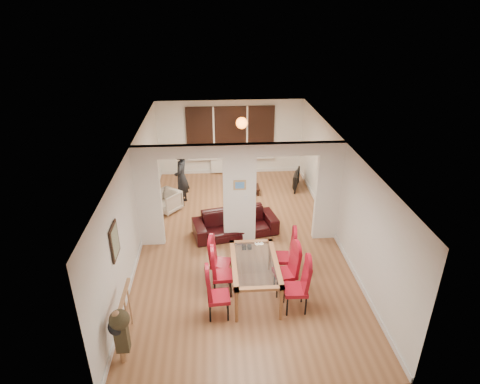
{
  "coord_description": "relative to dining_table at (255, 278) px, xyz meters",
  "views": [
    {
      "loc": [
        -0.61,
        -8.78,
        5.61
      ],
      "look_at": [
        0.06,
        0.6,
        1.08
      ],
      "focal_mm": 30.0,
      "sensor_mm": 36.0,
      "label": 1
    }
  ],
  "objects": [
    {
      "name": "stair_newel",
      "position": [
        -2.42,
        -1.09,
        0.15
      ],
      "size": [
        0.4,
        1.2,
        1.1
      ],
      "primitive_type": null,
      "color": "#A1704A",
      "rests_on": "floor"
    },
    {
      "name": "sofa",
      "position": [
        -0.26,
        2.41,
        -0.08
      ],
      "size": [
        2.3,
        1.28,
        0.64
      ],
      "primitive_type": "imported",
      "rotation": [
        0.0,
        0.0,
        0.21
      ],
      "color": "black",
      "rests_on": "floor"
    },
    {
      "name": "television",
      "position": [
        1.83,
        5.18,
        -0.11
      ],
      "size": [
        0.99,
        0.44,
        0.57
      ],
      "primitive_type": "imported",
      "rotation": [
        0.0,
        0.0,
        1.25
      ],
      "color": "black",
      "rests_on": "floor"
    },
    {
      "name": "wall_poster",
      "position": [
        -2.64,
        -0.29,
        1.2
      ],
      "size": [
        0.04,
        0.52,
        0.67
      ],
      "primitive_type": "cube",
      "color": "gray",
      "rests_on": "room_walls"
    },
    {
      "name": "dining_chair_la",
      "position": [
        -0.76,
        -0.6,
        0.13
      ],
      "size": [
        0.45,
        0.45,
        1.05
      ],
      "primitive_type": null,
      "rotation": [
        0.0,
        0.0,
        0.07
      ],
      "color": "maroon",
      "rests_on": "floor"
    },
    {
      "name": "dining_chair_rb",
      "position": [
        0.63,
        0.01,
        0.15
      ],
      "size": [
        0.51,
        0.51,
        1.1
      ],
      "primitive_type": null,
      "rotation": [
        0.0,
        0.0,
        0.19
      ],
      "color": "maroon",
      "rests_on": "floor"
    },
    {
      "name": "pillar_photo",
      "position": [
        -0.17,
        2.01,
        1.2
      ],
      "size": [
        0.3,
        0.03,
        0.25
      ],
      "primitive_type": "cube",
      "color": "#4C8CD8",
      "rests_on": "divider_wall"
    },
    {
      "name": "dining_table",
      "position": [
        0.0,
        0.0,
        0.0
      ],
      "size": [
        0.95,
        1.69,
        0.79
      ],
      "primitive_type": null,
      "color": "brown",
      "rests_on": "floor"
    },
    {
      "name": "armchair",
      "position": [
        -2.17,
        3.84,
        -0.09
      ],
      "size": [
        0.95,
        0.95,
        0.62
      ],
      "primitive_type": "imported",
      "rotation": [
        0.0,
        0.0,
        -0.69
      ],
      "color": "#B9AC9D",
      "rests_on": "floor"
    },
    {
      "name": "radiator",
      "position": [
        -0.17,
        6.51,
        -0.1
      ],
      "size": [
        1.4,
        0.08,
        0.5
      ],
      "primitive_type": "cube",
      "color": "white",
      "rests_on": "floor"
    },
    {
      "name": "bottle",
      "position": [
        0.2,
        4.81,
        -0.03
      ],
      "size": [
        0.07,
        0.07,
        0.27
      ],
      "primitive_type": "cylinder",
      "color": "#143F19",
      "rests_on": "coffee_table"
    },
    {
      "name": "pendant_light",
      "position": [
        0.13,
        5.41,
        1.75
      ],
      "size": [
        0.36,
        0.36,
        0.36
      ],
      "primitive_type": "sphere",
      "color": "orange",
      "rests_on": "room_walls"
    },
    {
      "name": "dining_chair_lc",
      "position": [
        -0.68,
        0.51,
        0.11
      ],
      "size": [
        0.5,
        0.5,
        1.02
      ],
      "primitive_type": null,
      "rotation": [
        0.0,
        0.0,
        -0.25
      ],
      "color": "maroon",
      "rests_on": "floor"
    },
    {
      "name": "shoes",
      "position": [
        -0.02,
        1.73,
        -0.35
      ],
      "size": [
        0.23,
        0.25,
        0.1
      ],
      "primitive_type": null,
      "color": "black",
      "rests_on": "floor"
    },
    {
      "name": "bay_window_blinds",
      "position": [
        -0.17,
        6.55,
        1.1
      ],
      "size": [
        3.0,
        0.08,
        1.8
      ],
      "primitive_type": "cube",
      "color": "black",
      "rests_on": "room_walls"
    },
    {
      "name": "divider_wall",
      "position": [
        -0.17,
        2.11,
        0.9
      ],
      "size": [
        5.0,
        0.18,
        2.6
      ],
      "primitive_type": "cube",
      "color": "white",
      "rests_on": "floor"
    },
    {
      "name": "coffee_table",
      "position": [
        0.14,
        4.83,
        -0.28
      ],
      "size": [
        1.09,
        0.67,
        0.24
      ],
      "primitive_type": null,
      "rotation": [
        0.0,
        0.0,
        -0.16
      ],
      "color": "black",
      "rests_on": "floor"
    },
    {
      "name": "room_walls",
      "position": [
        -0.17,
        2.11,
        0.9
      ],
      "size": [
        5.0,
        9.0,
        2.6
      ],
      "primitive_type": null,
      "color": "silver",
      "rests_on": "floor"
    },
    {
      "name": "dining_chair_rc",
      "position": [
        0.71,
        0.59,
        0.15
      ],
      "size": [
        0.47,
        0.47,
        1.08
      ],
      "primitive_type": null,
      "rotation": [
        0.0,
        0.0,
        -0.09
      ],
      "color": "maroon",
      "rests_on": "floor"
    },
    {
      "name": "bowl",
      "position": [
        0.1,
        4.75,
        -0.14
      ],
      "size": [
        0.21,
        0.21,
        0.05
      ],
      "primitive_type": "imported",
      "color": "black",
      "rests_on": "coffee_table"
    },
    {
      "name": "dining_chair_ra",
      "position": [
        0.75,
        -0.52,
        0.16
      ],
      "size": [
        0.46,
        0.46,
        1.12
      ],
      "primitive_type": null,
      "rotation": [
        0.0,
        0.0,
        -0.03
      ],
      "color": "maroon",
      "rests_on": "floor"
    },
    {
      "name": "person",
      "position": [
        -1.74,
        4.27,
        0.46
      ],
      "size": [
        0.68,
        0.5,
        1.71
      ],
      "primitive_type": "imported",
      "rotation": [
        0.0,
        0.0,
        -1.73
      ],
      "color": "black",
      "rests_on": "floor"
    },
    {
      "name": "dining_chair_lb",
      "position": [
        -0.66,
        0.08,
        0.12
      ],
      "size": [
        0.43,
        0.43,
        1.03
      ],
      "primitive_type": null,
      "rotation": [
        0.0,
        0.0,
        0.03
      ],
      "color": "maroon",
      "rests_on": "floor"
    },
    {
      "name": "floor",
      "position": [
        -0.17,
        2.11,
        -0.4
      ],
      "size": [
        5.0,
        9.0,
        0.01
      ],
      "primitive_type": "cube",
      "color": "#925E3B",
      "rests_on": "ground"
    }
  ]
}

